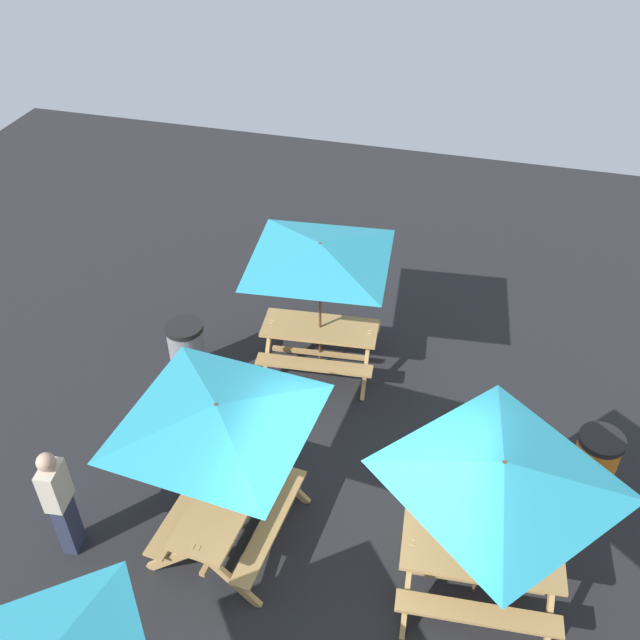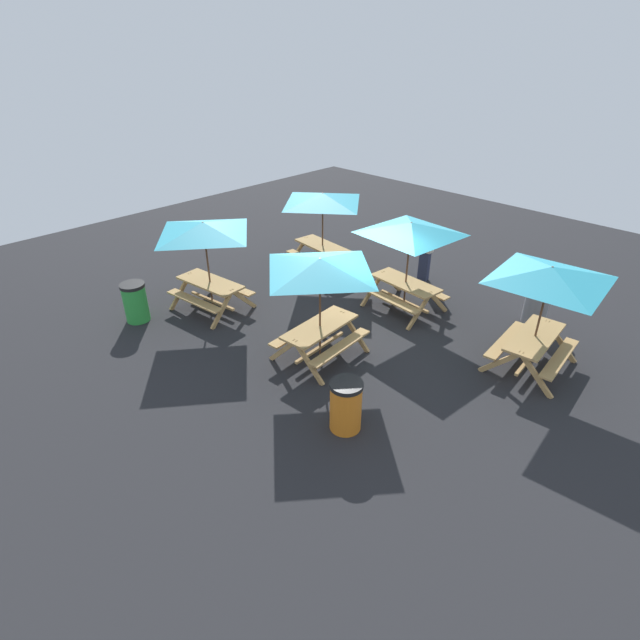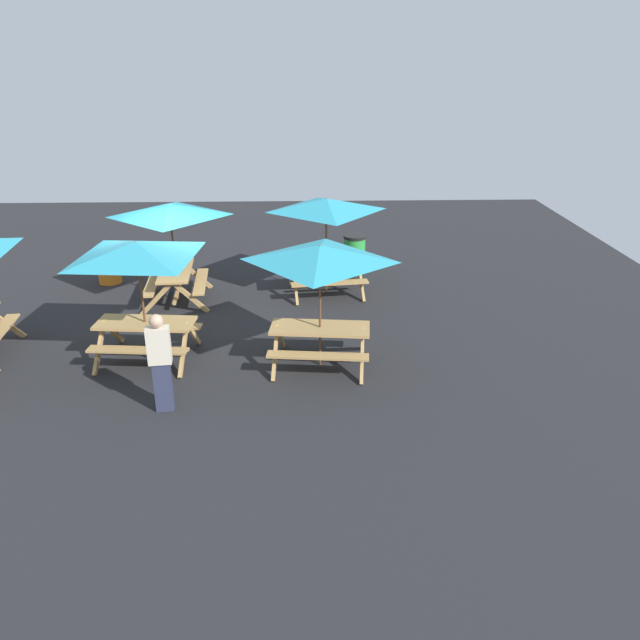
{
  "view_description": "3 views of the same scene",
  "coord_description": "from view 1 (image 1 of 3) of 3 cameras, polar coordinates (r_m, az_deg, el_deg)",
  "views": [
    {
      "loc": [
        -4.75,
        -0.85,
        7.72
      ],
      "look_at": [
        3.62,
        1.4,
        0.9
      ],
      "focal_mm": 40.0,
      "sensor_mm": 36.0,
      "label": 1
    },
    {
      "loc": [
        6.58,
        -7.87,
        6.11
      ],
      "look_at": [
        0.2,
        -1.4,
        0.9
      ],
      "focal_mm": 28.0,
      "sensor_mm": 36.0,
      "label": 2
    },
    {
      "loc": [
        -2.7,
        12.3,
        5.34
      ],
      "look_at": [
        -3.02,
        1.96,
        0.9
      ],
      "focal_mm": 35.0,
      "sensor_mm": 36.0,
      "label": 3
    }
  ],
  "objects": [
    {
      "name": "picnic_table_0",
      "position": [
        7.59,
        14.17,
        -12.48
      ],
      "size": [
        2.16,
        2.16,
        2.34
      ],
      "rotation": [
        0.0,
        0.0,
        1.65
      ],
      "color": "tan",
      "rests_on": "ground"
    },
    {
      "name": "trash_bin_gray",
      "position": [
        11.29,
        -10.58,
        -2.37
      ],
      "size": [
        0.59,
        0.59,
        0.98
      ],
      "color": "gray",
      "rests_on": "ground"
    },
    {
      "name": "ground_plane",
      "position": [
        9.1,
        2.73,
        -19.88
      ],
      "size": [
        24.0,
        24.0,
        0.0
      ],
      "primitive_type": "plane",
      "color": "#232326",
      "rests_on": "ground"
    },
    {
      "name": "person_standing",
      "position": [
        9.15,
        -20.12,
        -13.37
      ],
      "size": [
        0.38,
        0.26,
        1.67
      ],
      "rotation": [
        0.0,
        0.0,
        0.12
      ],
      "color": "#2D334C",
      "rests_on": "ground"
    },
    {
      "name": "picnic_table_1",
      "position": [
        10.39,
        0.0,
        4.72
      ],
      "size": [
        2.82,
        2.82,
        2.34
      ],
      "rotation": [
        0.0,
        0.0,
        1.66
      ],
      "color": "tan",
      "rests_on": "ground"
    },
    {
      "name": "trash_bin_orange",
      "position": [
        10.14,
        21.07,
        -10.65
      ],
      "size": [
        0.59,
        0.59,
        0.98
      ],
      "color": "orange",
      "rests_on": "ground"
    },
    {
      "name": "picnic_table_4",
      "position": [
        7.97,
        -8.13,
        -8.27
      ],
      "size": [
        2.82,
        2.82,
        2.34
      ],
      "rotation": [
        0.0,
        0.0,
        -0.09
      ],
      "color": "tan",
      "rests_on": "ground"
    }
  ]
}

